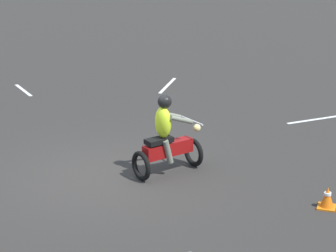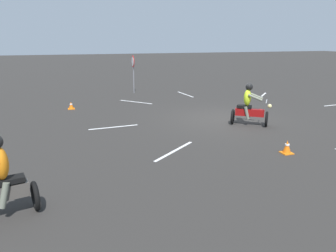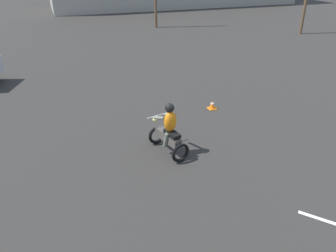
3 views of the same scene
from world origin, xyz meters
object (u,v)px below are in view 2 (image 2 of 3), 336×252
Objects in this scene: stop_sign at (133,67)px; traffic_cone_mid_left at (71,106)px; motorcycle_rider_foreground at (249,107)px; traffic_cone_near_left at (287,147)px.

stop_sign is 5.66m from traffic_cone_mid_left.
motorcycle_rider_foreground is 3.34m from traffic_cone_near_left.
traffic_cone_mid_left is at bearing 35.02° from traffic_cone_near_left.
motorcycle_rider_foreground is 8.45m from traffic_cone_mid_left.
traffic_cone_mid_left is (5.27, 6.59, -0.56)m from motorcycle_rider_foreground.
traffic_cone_near_left is (-12.35, -2.07, -1.44)m from stop_sign.
stop_sign is 5.69× the size of traffic_cone_near_left.
stop_sign is 6.57× the size of traffic_cone_mid_left.
traffic_cone_near_left is at bearing -144.98° from traffic_cone_mid_left.
traffic_cone_near_left is 10.39m from traffic_cone_mid_left.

